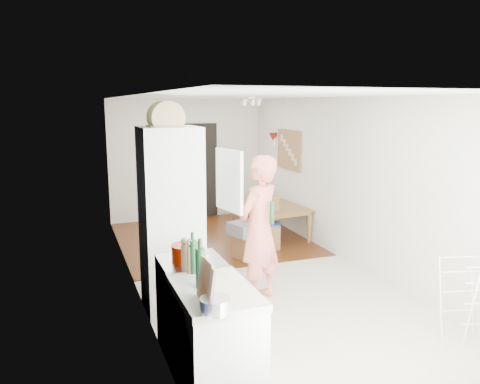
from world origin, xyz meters
TOP-DOWN VIEW (x-y plane):
  - room_shell at (0.00, 0.00)m, footprint 3.20×7.00m
  - floor at (0.00, 0.00)m, footprint 3.20×7.00m
  - wood_floor_overlay at (0.00, 1.85)m, footprint 3.20×3.30m
  - sage_wall_panel at (-1.59, -2.00)m, footprint 0.02×3.00m
  - tile_splashback at (-1.59, -2.55)m, footprint 0.02×1.90m
  - doorway_recess at (0.20, 3.48)m, footprint 0.90×0.04m
  - base_cabinet at (-1.30, -2.55)m, footprint 0.60×0.90m
  - worktop at (-1.30, -2.55)m, footprint 0.62×0.92m
  - range_cooker at (-1.30, -1.80)m, footprint 0.60×0.60m
  - cooker_top at (-1.30, -1.80)m, footprint 0.60×0.60m
  - fridge_housing at (-1.27, -0.78)m, footprint 0.66×0.66m
  - fridge_door at (-0.66, -1.08)m, footprint 0.14×0.56m
  - fridge_interior at (-0.96, -0.78)m, footprint 0.02×0.52m
  - pinboard at (1.58, 1.90)m, footprint 0.03×0.90m
  - pinboard_frame at (1.57, 1.90)m, footprint 0.00×0.94m
  - wall_sconce at (1.54, 2.55)m, footprint 0.18×0.18m
  - person at (-0.23, -0.94)m, footprint 0.93×0.86m
  - dining_table at (1.10, 1.68)m, footprint 0.91×1.49m
  - dining_chair at (0.76, 0.96)m, footprint 0.47×0.47m
  - stool at (0.19, 0.58)m, footprint 0.40×0.40m
  - grey_drape at (0.16, 0.55)m, footprint 0.55×0.55m
  - drying_rack at (1.38, -2.66)m, footprint 0.54×0.51m
  - bread_bin at (-1.32, -0.86)m, footprint 0.43×0.41m
  - red_casserole at (-1.35, -1.85)m, footprint 0.35×0.35m
  - steel_pan at (-1.43, -2.98)m, footprint 0.26×0.26m
  - held_bottle at (-0.14, -1.10)m, footprint 0.06×0.06m
  - bottle_a at (-1.40, -2.49)m, footprint 0.10×0.10m
  - bottle_b at (-1.37, -2.15)m, footprint 0.08×0.08m
  - bottle_c at (-1.33, -2.41)m, footprint 0.10×0.10m
  - pepper_mill_front at (-1.39, -2.13)m, footprint 0.08×0.08m
  - pepper_mill_back at (-1.42, -2.04)m, footprint 0.07×0.07m
  - chopping_boards at (-1.45, -2.81)m, footprint 0.10×0.25m

SIDE VIEW (x-z plane):
  - floor at x=0.00m, z-range -0.01..0.01m
  - wood_floor_overlay at x=0.00m, z-range 0.00..0.01m
  - stool at x=0.19m, z-range 0.00..0.40m
  - dining_table at x=1.10m, z-range 0.00..0.50m
  - base_cabinet at x=-1.30m, z-range 0.00..0.86m
  - dining_chair at x=0.76m, z-range 0.00..0.86m
  - drying_rack at x=1.38m, z-range 0.00..0.88m
  - range_cooker at x=-1.30m, z-range 0.00..0.88m
  - grey_drape at x=0.16m, z-range 0.40..0.59m
  - worktop at x=-1.30m, z-range 0.86..0.92m
  - cooker_top at x=-1.30m, z-range 0.88..0.92m
  - steel_pan at x=-1.43m, z-range 0.92..1.03m
  - doorway_recess at x=0.20m, z-range 0.00..2.00m
  - red_casserole at x=-1.35m, z-range 0.92..1.09m
  - bottle_c at x=-1.33m, z-range 0.92..1.12m
  - pepper_mill_back at x=-1.42m, z-range 0.92..1.16m
  - pepper_mill_front at x=-1.39m, z-range 0.92..1.16m
  - person at x=-0.23m, z-range 0.00..2.13m
  - bottle_b at x=-1.37m, z-range 0.92..1.22m
  - fridge_housing at x=-1.27m, z-range 0.00..2.15m
  - bottle_a at x=-1.40m, z-range 0.92..1.25m
  - chopping_boards at x=-1.45m, z-range 0.92..1.26m
  - held_bottle at x=-0.14m, z-range 1.00..1.28m
  - tile_splashback at x=-1.59m, z-range 0.90..1.40m
  - room_shell at x=0.00m, z-range 0.00..2.50m
  - fridge_door at x=-0.66m, z-range 1.20..1.90m
  - fridge_interior at x=-0.96m, z-range 1.22..1.88m
  - pinboard at x=1.58m, z-range 1.20..1.90m
  - pinboard_frame at x=1.57m, z-range 1.18..1.92m
  - wall_sconce at x=1.54m, z-range 1.67..1.83m
  - sage_wall_panel at x=-1.59m, z-range 1.20..2.50m
  - bread_bin at x=-1.32m, z-range 2.15..2.35m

